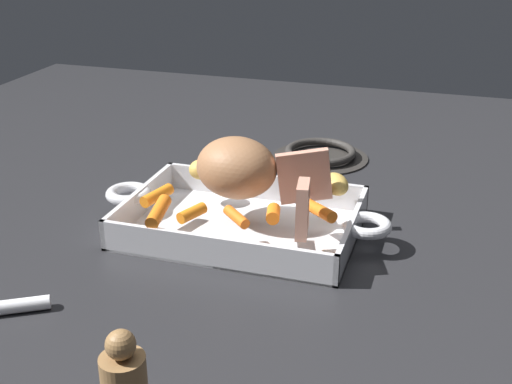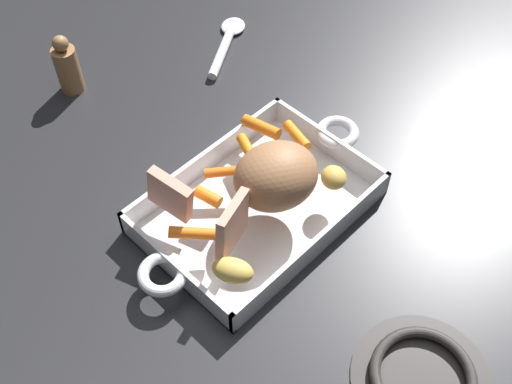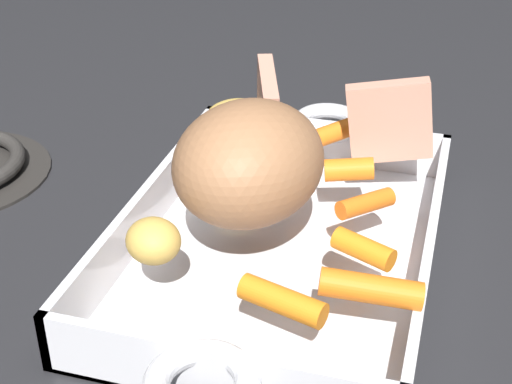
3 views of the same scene
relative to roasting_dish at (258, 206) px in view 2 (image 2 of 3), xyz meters
name	(u,v)px [view 2 (image 2 of 3)]	position (x,y,z in m)	size (l,w,h in m)	color
ground_plane	(258,212)	(0.00, 0.00, -0.02)	(1.84, 1.84, 0.00)	#232326
roasting_dish	(258,206)	(0.00, 0.00, 0.00)	(0.46, 0.25, 0.05)	silver
pork_roast	(276,176)	(0.02, -0.02, 0.08)	(0.13, 0.11, 0.09)	#9B6945
roast_slice_thick	(232,225)	(-0.09, -0.04, 0.07)	(0.01, 0.08, 0.08)	tan
roast_slice_outer	(170,195)	(-0.11, 0.07, 0.07)	(0.02, 0.07, 0.07)	tan
baby_carrot_short	(221,172)	(-0.01, 0.07, 0.04)	(0.02, 0.02, 0.05)	orange
baby_carrot_northwest	(193,233)	(-0.12, 0.01, 0.04)	(0.02, 0.02, 0.07)	orange
baby_carrot_center_right	(261,127)	(0.10, 0.09, 0.04)	(0.02, 0.02, 0.07)	orange
baby_carrot_southeast	(297,135)	(0.13, 0.03, 0.04)	(0.02, 0.02, 0.06)	orange
baby_carrot_center_left	(246,147)	(0.05, 0.07, 0.04)	(0.02, 0.02, 0.05)	orange
baby_carrot_long	(208,197)	(-0.06, 0.04, 0.04)	(0.02, 0.02, 0.04)	orange
potato_golden_small	(334,178)	(0.09, -0.07, 0.05)	(0.04, 0.04, 0.03)	gold
potato_whole	(233,270)	(-0.13, -0.08, 0.05)	(0.06, 0.04, 0.03)	gold
stove_burner_rear	(423,377)	(-0.05, -0.35, -0.01)	(0.19, 0.19, 0.02)	#282623
serving_spoon	(227,42)	(0.25, 0.33, -0.01)	(0.18, 0.13, 0.02)	white
pepper_mill	(67,67)	(-0.04, 0.45, 0.04)	(0.04, 0.04, 0.12)	olive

